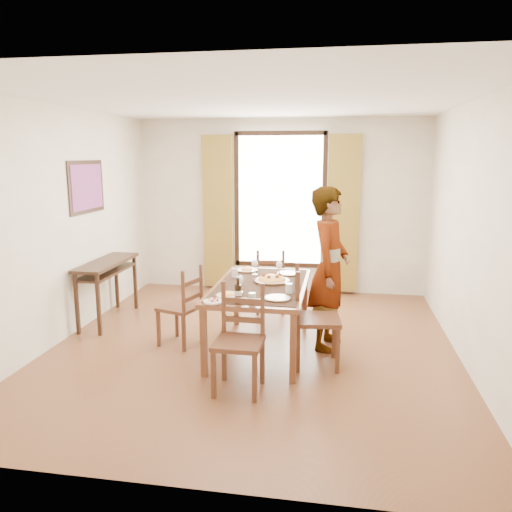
% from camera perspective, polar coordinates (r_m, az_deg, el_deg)
% --- Properties ---
extents(ground, '(5.00, 5.00, 0.00)m').
position_cam_1_polar(ground, '(5.78, -0.33, -10.32)').
color(ground, '#4E2618').
rests_on(ground, ground).
extents(room_shell, '(4.60, 5.10, 2.74)m').
position_cam_1_polar(room_shell, '(5.53, -0.16, 5.20)').
color(room_shell, silver).
rests_on(room_shell, ground).
extents(console_table, '(0.38, 1.20, 0.80)m').
position_cam_1_polar(console_table, '(6.75, -16.68, -1.53)').
color(console_table, '#331F11').
rests_on(console_table, ground).
extents(dining_table, '(0.99, 1.68, 0.76)m').
position_cam_1_polar(dining_table, '(5.49, 0.52, -3.90)').
color(dining_table, brown).
rests_on(dining_table, ground).
extents(chair_west, '(0.51, 0.51, 0.92)m').
position_cam_1_polar(chair_west, '(5.78, -8.44, -5.95)').
color(chair_west, '#552E1C').
rests_on(chair_west, ground).
extents(chair_north, '(0.45, 0.45, 0.90)m').
position_cam_1_polar(chair_north, '(6.89, 1.66, -3.05)').
color(chair_north, '#552E1C').
rests_on(chair_north, ground).
extents(chair_south, '(0.45, 0.45, 0.99)m').
position_cam_1_polar(chair_south, '(4.65, -1.91, -9.84)').
color(chair_south, '#552E1C').
rests_on(chair_south, ground).
extents(chair_east, '(0.51, 0.51, 1.04)m').
position_cam_1_polar(chair_east, '(5.18, 6.58, -7.31)').
color(chair_east, '#552E1C').
rests_on(chair_east, ground).
extents(man, '(0.82, 0.68, 1.81)m').
position_cam_1_polar(man, '(5.59, 8.37, -1.45)').
color(man, gray).
rests_on(man, ground).
extents(plate_sw, '(0.27, 0.27, 0.05)m').
position_cam_1_polar(plate_sw, '(5.00, -3.19, -4.36)').
color(plate_sw, silver).
rests_on(plate_sw, dining_table).
extents(plate_se, '(0.27, 0.27, 0.05)m').
position_cam_1_polar(plate_se, '(4.92, 2.47, -4.64)').
color(plate_se, silver).
rests_on(plate_se, dining_table).
extents(plate_nw, '(0.27, 0.27, 0.05)m').
position_cam_1_polar(plate_nw, '(6.07, -1.06, -1.49)').
color(plate_nw, silver).
rests_on(plate_nw, dining_table).
extents(plate_ne, '(0.27, 0.27, 0.05)m').
position_cam_1_polar(plate_ne, '(5.93, 3.71, -1.84)').
color(plate_ne, silver).
rests_on(plate_ne, dining_table).
extents(pasta_platter, '(0.40, 0.40, 0.10)m').
position_cam_1_polar(pasta_platter, '(5.56, 1.81, -2.48)').
color(pasta_platter, orange).
rests_on(pasta_platter, dining_table).
extents(caprese_plate, '(0.20, 0.20, 0.04)m').
position_cam_1_polar(caprese_plate, '(4.83, -4.88, -5.06)').
color(caprese_plate, silver).
rests_on(caprese_plate, dining_table).
extents(wine_glass_a, '(0.08, 0.08, 0.18)m').
position_cam_1_polar(wine_glass_a, '(5.13, -1.84, -3.20)').
color(wine_glass_a, white).
rests_on(wine_glass_a, dining_table).
extents(wine_glass_b, '(0.08, 0.08, 0.18)m').
position_cam_1_polar(wine_glass_b, '(5.81, 2.67, -1.44)').
color(wine_glass_b, white).
rests_on(wine_glass_b, dining_table).
extents(wine_glass_c, '(0.08, 0.08, 0.18)m').
position_cam_1_polar(wine_glass_c, '(5.87, -0.14, -1.29)').
color(wine_glass_c, white).
rests_on(wine_glass_c, dining_table).
extents(tumbler_a, '(0.07, 0.07, 0.10)m').
position_cam_1_polar(tumbler_a, '(5.13, 3.78, -3.71)').
color(tumbler_a, silver).
rests_on(tumbler_a, dining_table).
extents(tumbler_b, '(0.07, 0.07, 0.10)m').
position_cam_1_polar(tumbler_b, '(5.78, -2.46, -1.93)').
color(tumbler_b, silver).
rests_on(tumbler_b, dining_table).
extents(tumbler_c, '(0.07, 0.07, 0.10)m').
position_cam_1_polar(tumbler_c, '(4.78, -0.44, -4.82)').
color(tumbler_c, silver).
rests_on(tumbler_c, dining_table).
extents(wine_bottle, '(0.07, 0.07, 0.25)m').
position_cam_1_polar(wine_bottle, '(4.77, -2.07, -3.95)').
color(wine_bottle, black).
rests_on(wine_bottle, dining_table).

